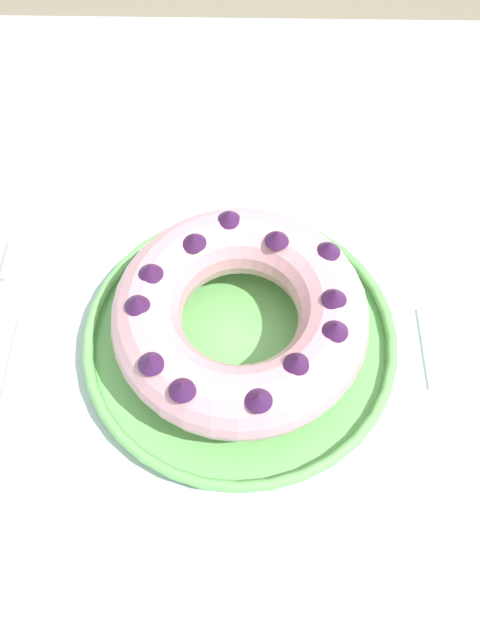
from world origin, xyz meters
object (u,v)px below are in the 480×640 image
(bundt_cake, at_px, (240,320))
(cake_knife, at_px, (25,327))
(serving_dish, at_px, (240,343))
(fork, at_px, (6,301))

(bundt_cake, height_order, cake_knife, bundt_cake)
(serving_dish, xyz_separation_m, fork, (-0.28, 0.06, -0.01))
(fork, bearing_deg, serving_dish, -8.50)
(serving_dish, distance_m, cake_knife, 0.25)
(serving_dish, height_order, bundt_cake, bundt_cake)
(fork, xyz_separation_m, cake_knife, (0.03, -0.04, 0.00))
(cake_knife, bearing_deg, fork, 128.59)
(fork, distance_m, cake_knife, 0.05)
(bundt_cake, xyz_separation_m, fork, (-0.28, 0.06, -0.06))
(bundt_cake, bearing_deg, serving_dish, 86.22)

